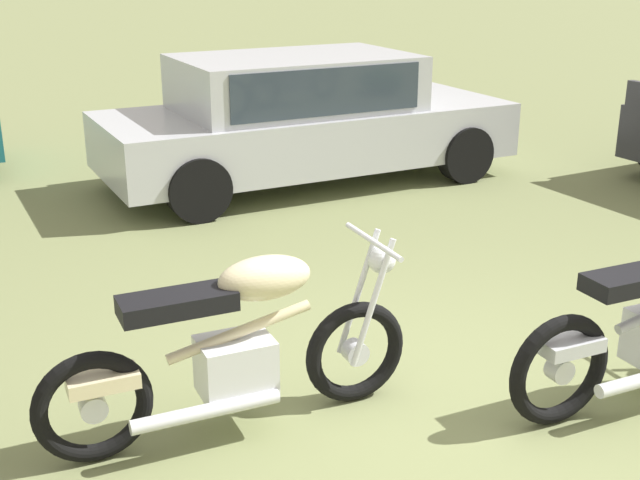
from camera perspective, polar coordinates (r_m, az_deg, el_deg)
ground_plane at (r=4.91m, az=8.46°, el=-11.81°), size 120.00×120.00×0.00m
motorcycle_cream at (r=4.54m, az=-5.77°, el=-7.36°), size 2.07×0.89×1.02m
car_silver at (r=9.33m, az=-1.26°, el=8.75°), size 4.90×3.12×1.43m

